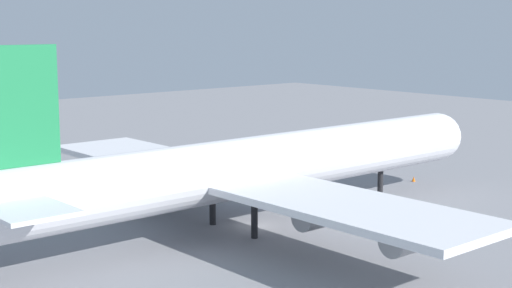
{
  "coord_description": "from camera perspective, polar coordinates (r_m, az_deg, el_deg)",
  "views": [
    {
      "loc": [
        -52.06,
        -60.27,
        21.78
      ],
      "look_at": [
        0.0,
        0.0,
        8.99
      ],
      "focal_mm": 53.11,
      "sensor_mm": 36.0,
      "label": 1
    }
  ],
  "objects": [
    {
      "name": "ground_plane",
      "position": [
        82.56,
        -0.0,
        -6.17
      ],
      "size": [
        281.85,
        281.85,
        0.0
      ],
      "primitive_type": "plane",
      "color": "gray"
    },
    {
      "name": "cargo_airplane",
      "position": [
        80.85,
        -0.2,
        -1.75
      ],
      "size": [
        70.46,
        60.47,
        19.98
      ],
      "color": "silver",
      "rests_on": "ground_plane"
    },
    {
      "name": "safety_cone_nose",
      "position": [
        107.26,
        11.79,
        -2.59
      ],
      "size": [
        0.5,
        0.5,
        0.71
      ],
      "primitive_type": "cone",
      "color": "orange",
      "rests_on": "ground_plane"
    }
  ]
}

